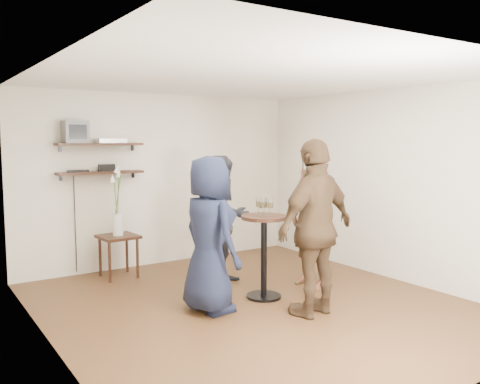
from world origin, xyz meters
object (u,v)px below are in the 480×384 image
object	(u,v)px
radio	(107,168)
person_dark	(223,220)
side_table	(118,242)
person_brown	(316,228)
person_navy	(209,234)
drinks_table	(264,245)
dvd_deck	(111,141)
crt_monitor	(75,132)
person_plaid	(312,214)

from	to	relation	value
radio	person_dark	size ratio (longest dim) A/B	0.13
radio	person_dark	bearing A→B (deg)	-52.15
side_table	person_brown	distance (m)	2.97
person_navy	person_brown	size ratio (longest dim) A/B	0.90
drinks_table	person_dark	xyz separation A→B (m)	(-0.09, 0.79, 0.21)
dvd_deck	drinks_table	world-z (taller)	dvd_deck
crt_monitor	dvd_deck	distance (m)	0.51
dvd_deck	person_brown	size ratio (longest dim) A/B	0.21
radio	person_plaid	world-z (taller)	person_plaid
side_table	drinks_table	bearing A→B (deg)	-58.49
person_dark	person_navy	bearing A→B (deg)	-136.25
dvd_deck	crt_monitor	bearing A→B (deg)	180.00
drinks_table	crt_monitor	bearing A→B (deg)	126.21
person_plaid	person_navy	xyz separation A→B (m)	(-1.59, -0.09, -0.08)
person_dark	person_brown	xyz separation A→B (m)	(0.21, -1.57, 0.11)
person_plaid	person_dark	size ratio (longest dim) A/B	1.12
dvd_deck	person_dark	world-z (taller)	dvd_deck
person_plaid	person_brown	xyz separation A→B (m)	(-0.67, -0.82, 0.01)
crt_monitor	person_plaid	size ratio (longest dim) A/B	0.17
person_brown	person_plaid	bearing A→B (deg)	-138.18
crt_monitor	drinks_table	size ratio (longest dim) A/B	0.32
drinks_table	person_brown	distance (m)	0.85
side_table	person_brown	size ratio (longest dim) A/B	0.31
dvd_deck	radio	size ratio (longest dim) A/B	1.82
radio	drinks_table	world-z (taller)	radio
side_table	drinks_table	distance (m)	2.19
dvd_deck	person_dark	xyz separation A→B (m)	(1.01, -1.39, -1.04)
crt_monitor	radio	bearing A→B (deg)	0.00
person_navy	crt_monitor	bearing A→B (deg)	15.91
dvd_deck	radio	distance (m)	0.39
dvd_deck	side_table	world-z (taller)	dvd_deck
side_table	drinks_table	world-z (taller)	drinks_table
radio	person_brown	distance (m)	3.28
side_table	person_dark	size ratio (longest dim) A/B	0.35
drinks_table	person_plaid	world-z (taller)	person_plaid
crt_monitor	person_brown	bearing A→B (deg)	-59.92
person_brown	drinks_table	bearing A→B (deg)	-90.00
radio	drinks_table	size ratio (longest dim) A/B	0.22
drinks_table	person_dark	size ratio (longest dim) A/B	0.59
radio	side_table	size ratio (longest dim) A/B	0.37
drinks_table	person_plaid	bearing A→B (deg)	2.42
person_navy	person_plaid	bearing A→B (deg)	-90.74
dvd_deck	drinks_table	distance (m)	2.74
dvd_deck	person_navy	bearing A→B (deg)	-82.21
radio	person_navy	bearing A→B (deg)	-80.40
crt_monitor	dvd_deck	size ratio (longest dim) A/B	0.80
crt_monitor	person_dark	xyz separation A→B (m)	(1.51, -1.39, -1.16)
crt_monitor	person_brown	distance (m)	3.59
person_dark	person_navy	size ratio (longest dim) A/B	0.98
crt_monitor	radio	size ratio (longest dim) A/B	1.45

